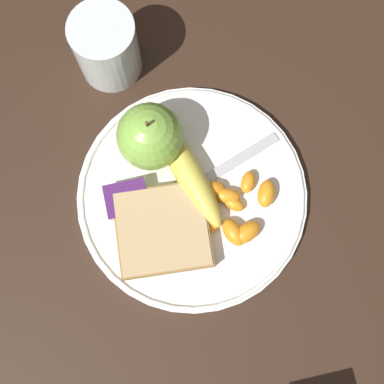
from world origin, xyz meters
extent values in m
plane|color=#332116|center=(0.00, 0.00, 0.00)|extent=(3.00, 3.00, 0.00)
cylinder|color=white|center=(0.00, 0.00, 0.01)|extent=(0.27, 0.27, 0.01)
torus|color=white|center=(0.00, 0.00, 0.01)|extent=(0.27, 0.27, 0.01)
cylinder|color=silver|center=(-0.06, 0.19, 0.05)|extent=(0.08, 0.08, 0.09)
cylinder|color=orange|center=(-0.06, 0.19, 0.04)|extent=(0.07, 0.07, 0.07)
sphere|color=#84BC47|center=(-0.03, 0.07, 0.05)|extent=(0.08, 0.08, 0.08)
cylinder|color=brown|center=(-0.03, 0.07, 0.09)|extent=(0.00, 0.00, 0.01)
ellipsoid|color=#E0CC4C|center=(0.00, 0.03, 0.03)|extent=(0.07, 0.15, 0.03)
sphere|color=#473319|center=(-0.02, 0.09, 0.03)|extent=(0.02, 0.02, 0.02)
cube|color=olive|center=(-0.04, -0.03, 0.02)|extent=(0.11, 0.11, 0.02)
cube|color=tan|center=(-0.04, -0.03, 0.02)|extent=(0.11, 0.10, 0.02)
cube|color=#B2B2B7|center=(0.05, 0.03, 0.01)|extent=(0.13, 0.06, 0.00)
cube|color=#B2B2B7|center=(-0.04, -0.01, 0.01)|extent=(0.06, 0.04, 0.00)
cube|color=white|center=(-0.07, 0.01, 0.02)|extent=(0.05, 0.04, 0.02)
cube|color=#4C1E60|center=(-0.07, 0.01, 0.03)|extent=(0.05, 0.04, 0.00)
ellipsoid|color=orange|center=(0.07, 0.00, 0.02)|extent=(0.03, 0.03, 0.02)
ellipsoid|color=orange|center=(0.05, -0.06, 0.02)|extent=(0.04, 0.03, 0.02)
ellipsoid|color=orange|center=(0.04, -0.01, 0.02)|extent=(0.03, 0.03, 0.02)
ellipsoid|color=orange|center=(0.04, -0.05, 0.02)|extent=(0.03, 0.04, 0.02)
ellipsoid|color=orange|center=(0.08, -0.02, 0.02)|extent=(0.03, 0.04, 0.02)
ellipsoid|color=orange|center=(0.01, -0.04, 0.02)|extent=(0.03, 0.03, 0.01)
ellipsoid|color=orange|center=(0.02, 0.00, 0.02)|extent=(0.03, 0.02, 0.02)
ellipsoid|color=orange|center=(0.04, -0.02, 0.02)|extent=(0.03, 0.03, 0.01)
camera|label=1|loc=(-0.03, -0.12, 0.63)|focal=50.00mm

